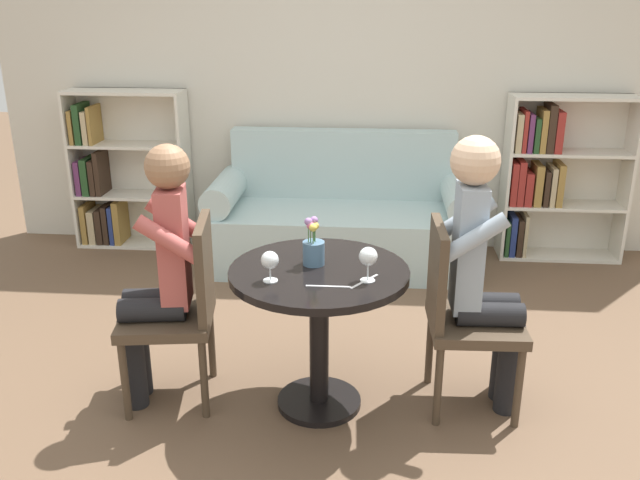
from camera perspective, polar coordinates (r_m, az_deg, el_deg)
The scene contains 15 objects.
ground_plane at distance 3.35m, azimuth -0.07°, elevation -13.62°, with size 16.00×16.00×0.00m, color brown.
back_wall at distance 5.08m, azimuth 2.14°, elevation 14.34°, with size 5.20×0.05×2.70m.
round_table at distance 3.08m, azimuth -0.08°, elevation -5.34°, with size 0.81×0.81×0.70m.
couch at distance 4.88m, azimuth 1.74°, elevation 1.59°, with size 1.86×0.80×0.92m.
bookshelf_left at distance 5.43m, azimuth -16.55°, elevation 5.23°, with size 0.87×0.28×1.19m.
bookshelf_right at distance 5.20m, azimuth 18.74°, elevation 5.18°, with size 0.87×0.28×1.19m.
chair_left at distance 3.23m, azimuth -11.59°, elevation -5.32°, with size 0.47×0.47×0.90m.
chair_right at distance 3.18m, azimuth 11.75°, elevation -5.77°, with size 0.43×0.43×0.90m.
person_left at distance 3.17m, azimuth -13.42°, elevation -2.64°, with size 0.45×0.38×1.25m.
person_right at distance 3.11m, azimuth 13.55°, elevation -2.31°, with size 0.43×0.35×1.30m.
wine_glass_left at distance 2.87m, azimuth -4.24°, elevation -1.75°, with size 0.08×0.08×0.13m.
wine_glass_right at distance 2.86m, azimuth 4.08°, elevation -1.45°, with size 0.08×0.08×0.15m.
flower_vase at distance 3.04m, azimuth -0.56°, elevation -0.66°, with size 0.10×0.10×0.23m.
knife_left_setting at distance 2.90m, azimuth 3.77°, elevation -3.49°, with size 0.12×0.16×0.00m.
fork_left_setting at distance 2.84m, azimuth 0.72°, elevation -3.92°, with size 0.19×0.01×0.00m.
Camera 1 is at (0.23, -2.78, 1.86)m, focal length 38.00 mm.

